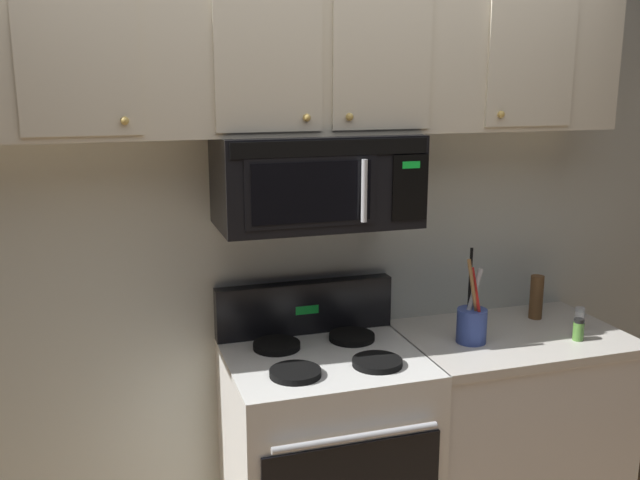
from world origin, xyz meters
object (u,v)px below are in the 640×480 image
at_px(utensil_crock_blue, 472,322).
at_px(salt_shaker, 579,319).
at_px(pepper_mill, 536,297).
at_px(over_range_microwave, 316,180).
at_px(stove_range, 325,456).
at_px(spice_jar, 579,330).

xyz_separation_m(utensil_crock_blue, salt_shaker, (0.51, -0.01, -0.04)).
xyz_separation_m(salt_shaker, pepper_mill, (-0.09, 0.19, 0.05)).
height_order(over_range_microwave, pepper_mill, over_range_microwave).
bearing_deg(stove_range, over_range_microwave, 90.14).
xyz_separation_m(stove_range, utensil_crock_blue, (0.62, -0.04, 0.52)).
bearing_deg(salt_shaker, spice_jar, -128.40).
height_order(stove_range, pepper_mill, stove_range).
bearing_deg(over_range_microwave, stove_range, -89.86).
bearing_deg(pepper_mill, spice_jar, -88.38).
relative_size(salt_shaker, spice_jar, 1.09).
relative_size(stove_range, utensil_crock_blue, 2.89).
distance_m(over_range_microwave, utensil_crock_blue, 0.87).
distance_m(stove_range, pepper_mill, 1.18).
bearing_deg(over_range_microwave, pepper_mill, 1.37).
bearing_deg(over_range_microwave, spice_jar, -14.17).
bearing_deg(spice_jar, salt_shaker, 51.60).
bearing_deg(stove_range, utensil_crock_blue, -3.28).
distance_m(over_range_microwave, spice_jar, 1.25).
relative_size(over_range_microwave, utensil_crock_blue, 1.96).
bearing_deg(spice_jar, over_range_microwave, 165.83).
height_order(stove_range, spice_jar, stove_range).
bearing_deg(spice_jar, stove_range, 171.93).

